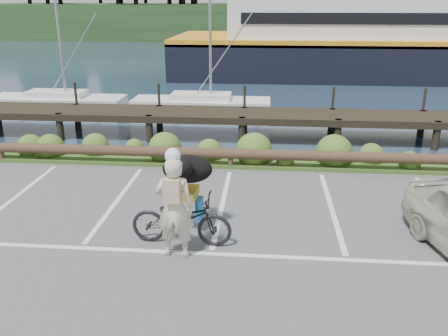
{
  "coord_description": "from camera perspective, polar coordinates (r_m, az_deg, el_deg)",
  "views": [
    {
      "loc": [
        0.97,
        -8.46,
        4.66
      ],
      "look_at": [
        0.08,
        1.52,
        1.1
      ],
      "focal_mm": 38.0,
      "sensor_mm": 36.0,
      "label": 1
    }
  ],
  "objects": [
    {
      "name": "cyclist",
      "position": [
        8.92,
        -5.94,
        -4.77
      ],
      "size": [
        0.76,
        0.52,
        2.0
      ],
      "primitive_type": "imported",
      "rotation": [
        0.0,
        0.0,
        3.09
      ],
      "color": "beige",
      "rests_on": "ground"
    },
    {
      "name": "log_rail",
      "position": [
        13.9,
        0.79,
        -0.02
      ],
      "size": [
        32.0,
        0.3,
        0.6
      ],
      "primitive_type": null,
      "color": "#443021",
      "rests_on": "ground"
    },
    {
      "name": "bicycle",
      "position": [
        9.53,
        -5.16,
        -6.17
      ],
      "size": [
        2.07,
        0.82,
        1.07
      ],
      "primitive_type": "imported",
      "rotation": [
        0.0,
        0.0,
        1.52
      ],
      "color": "black",
      "rests_on": "ground"
    },
    {
      "name": "vegetation_strip",
      "position": [
        14.54,
        1.0,
        1.09
      ],
      "size": [
        34.0,
        1.6,
        0.1
      ],
      "primitive_type": "cube",
      "color": "#3D5B21",
      "rests_on": "ground"
    },
    {
      "name": "harbor_backdrop",
      "position": [
        87.11,
        4.9,
        16.44
      ],
      "size": [
        170.0,
        160.0,
        30.0
      ],
      "color": "#1B2D41",
      "rests_on": "ground"
    },
    {
      "name": "ground",
      "position": [
        9.71,
        -1.29,
        -9.13
      ],
      "size": [
        72.0,
        72.0,
        0.0
      ],
      "primitive_type": "plane",
      "color": "#4D4D4F"
    },
    {
      "name": "dog",
      "position": [
        9.8,
        -4.44,
        -0.11
      ],
      "size": [
        0.57,
        1.08,
        0.61
      ],
      "primitive_type": "ellipsoid",
      "rotation": [
        0.0,
        0.0,
        1.52
      ],
      "color": "black",
      "rests_on": "bicycle"
    }
  ]
}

